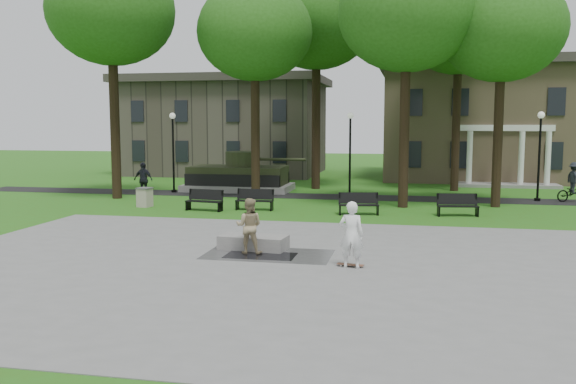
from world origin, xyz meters
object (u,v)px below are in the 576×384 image
(park_bench_0, at_px, (205,200))
(trash_bin, at_px, (145,197))
(skateboarder, at_px, (351,235))
(friend_watching, at_px, (249,226))
(cyclist, at_px, (574,186))
(concrete_block, at_px, (253,242))

(park_bench_0, distance_m, trash_bin, 3.41)
(skateboarder, bearing_deg, trash_bin, -40.79)
(friend_watching, bearing_deg, cyclist, -133.15)
(cyclist, bearing_deg, friend_watching, 118.18)
(concrete_block, relative_size, trash_bin, 2.29)
(cyclist, bearing_deg, trash_bin, 84.95)
(trash_bin, bearing_deg, friend_watching, -50.38)
(concrete_block, relative_size, park_bench_0, 1.19)
(cyclist, distance_m, trash_bin, 22.24)
(friend_watching, relative_size, cyclist, 0.85)
(concrete_block, bearing_deg, cyclist, 48.18)
(park_bench_0, relative_size, trash_bin, 1.92)
(skateboarder, xyz_separation_m, cyclist, (10.09, 17.08, -0.13))
(park_bench_0, bearing_deg, skateboarder, -43.35)
(skateboarder, distance_m, cyclist, 19.83)
(cyclist, distance_m, park_bench_0, 19.28)
(friend_watching, relative_size, park_bench_0, 0.96)
(skateboarder, relative_size, trash_bin, 2.01)
(concrete_block, xyz_separation_m, park_bench_0, (-4.51, 8.19, 0.28))
(friend_watching, distance_m, trash_bin, 12.38)
(cyclist, relative_size, park_bench_0, 1.13)
(friend_watching, distance_m, cyclist, 20.73)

